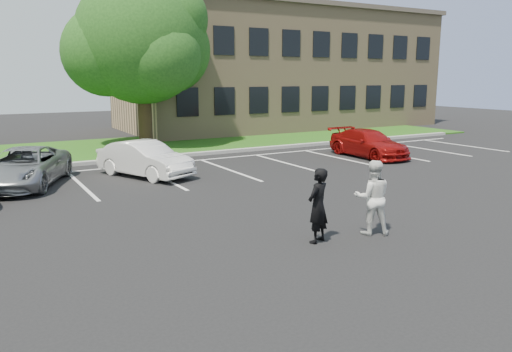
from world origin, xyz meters
The scene contains 11 objects.
ground_plane centered at (0.00, 0.00, 0.00)m, with size 90.00×90.00×0.00m, color black.
curb centered at (0.00, 12.00, 0.07)m, with size 40.00×0.30×0.15m, color #969691.
grass_strip centered at (0.00, 16.00, 0.04)m, with size 44.00×8.00×0.08m, color #2B510F.
stall_lines centered at (1.40, 8.95, 0.01)m, with size 34.00×5.36×0.01m.
office_building centered at (14.00, 21.99, 4.16)m, with size 22.40×10.40×8.30m.
tree centered at (2.17, 16.28, 5.35)m, with size 7.80×7.20×8.80m.
man_black_suit centered at (0.56, -0.75, 0.84)m, with size 0.61×0.40×1.67m, color black.
man_white_shirt centered at (2.01, -0.89, 0.87)m, with size 0.85×0.66×1.74m, color silver.
car_silver_minivan centered at (-4.46, 8.79, 0.64)m, with size 2.13×4.61×1.28m, color #95979B.
car_white_sedan centered at (-0.45, 8.37, 0.65)m, with size 1.37×3.93×1.30m, color silver.
car_red_compact centered at (9.79, 7.72, 0.62)m, with size 1.73×4.25×1.23m, color maroon.
Camera 1 is at (-5.90, -9.23, 3.62)m, focal length 35.00 mm.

